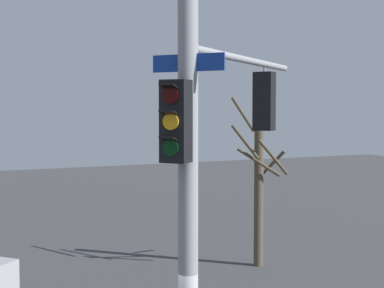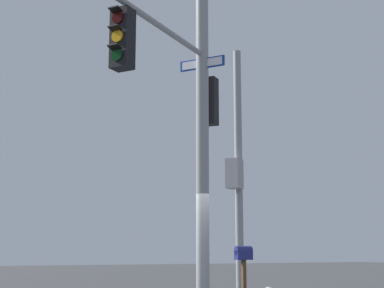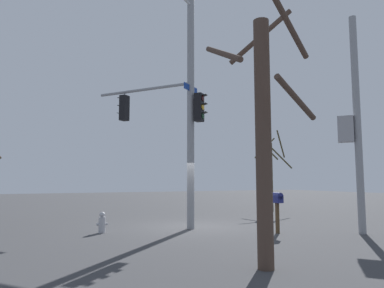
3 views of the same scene
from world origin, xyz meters
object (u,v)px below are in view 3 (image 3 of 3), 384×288
fire_hydrant (102,223)px  bare_tree_across_street (264,128)px  mailbox (277,201)px  bare_tree_behind_pole (271,172)px

fire_hydrant → bare_tree_across_street: size_ratio=0.12×
mailbox → bare_tree_across_street: size_ratio=0.24×
fire_hydrant → mailbox: bearing=153.3°
fire_hydrant → mailbox: 6.19m
fire_hydrant → bare_tree_behind_pole: size_ratio=0.15×
bare_tree_behind_pole → fire_hydrant: bearing=20.8°
bare_tree_across_street → fire_hydrant: bearing=-72.8°
mailbox → bare_tree_across_street: 5.49m
mailbox → bare_tree_across_street: bare_tree_across_street is taller
bare_tree_across_street → bare_tree_behind_pole: bearing=-129.0°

